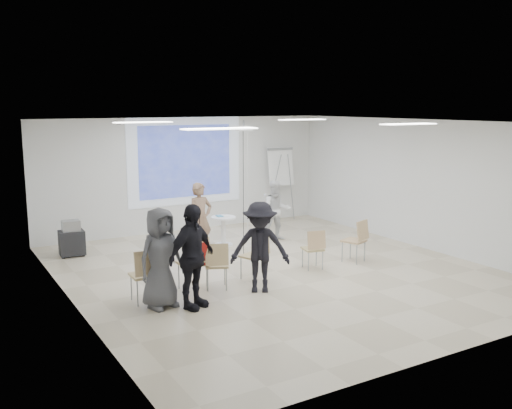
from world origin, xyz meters
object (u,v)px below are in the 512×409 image
audience_left (192,249)px  audience_outer (160,252)px  pedestal_table (224,229)px  chair_right_far (357,237)px  player_right (277,207)px  chair_left_mid (195,259)px  player_left (200,214)px  flipchart_easel (281,167)px  chair_center (257,253)px  laptop (216,263)px  chair_right_inner (314,246)px  chair_far_left (145,271)px  av_cart (72,240)px  audience_mid (260,241)px  chair_left_inner (217,262)px

audience_left → audience_outer: 0.53m
pedestal_table → audience_outer: (-2.79, -3.18, 0.54)m
chair_right_far → audience_left: (-4.16, -0.76, 0.46)m
pedestal_table → player_right: (1.41, -0.14, 0.42)m
audience_outer → chair_left_mid: bearing=16.1°
player_left → audience_outer: 3.36m
flipchart_easel → audience_left: bearing=-128.6°
chair_left_mid → audience_outer: size_ratio=0.53×
chair_center → audience_left: size_ratio=0.45×
laptop → pedestal_table: bearing=-97.5°
player_left → chair_center: (0.14, -2.24, -0.38)m
chair_right_inner → flipchart_easel: bearing=77.3°
player_left → chair_right_far: (2.61, -2.27, -0.38)m
chair_left_mid → player_left: bearing=60.0°
chair_far_left → av_cart: (-0.38, 3.77, -0.19)m
flipchart_easel → chair_far_left: bearing=-135.2°
chair_center → audience_outer: (-2.12, -0.48, 0.40)m
chair_far_left → av_cart: chair_far_left is taller
player_left → chair_right_far: bearing=-49.9°
chair_right_far → audience_mid: 2.86m
chair_right_inner → audience_left: (-3.06, -0.79, 0.52)m
chair_left_mid → audience_left: size_ratio=0.50×
pedestal_table → chair_right_inner: chair_right_inner is taller
player_left → audience_left: (-1.55, -3.03, 0.08)m
pedestal_table → laptop: (-1.57, -2.76, 0.07)m
chair_center → chair_right_inner: size_ratio=1.10×
player_left → laptop: (-0.76, -2.30, -0.45)m
player_left → chair_far_left: player_left is taller
player_right → audience_left: bearing=-121.7°
flipchart_easel → pedestal_table: bearing=-141.4°
player_right → chair_far_left: player_right is taller
chair_center → chair_right_far: bearing=-20.2°
player_left → player_right: (2.22, 0.32, -0.10)m
player_right → laptop: (-2.98, -2.62, -0.35)m
pedestal_table → av_cart: av_cart is taller
player_right → laptop: 3.99m
pedestal_table → chair_right_far: (1.80, -2.72, 0.14)m
player_left → chair_left_mid: 2.57m
chair_left_inner → audience_mid: audience_mid is taller
pedestal_table → player_right: 1.48m
chair_right_inner → laptop: size_ratio=2.54×
chair_left_inner → chair_right_inner: bearing=26.1°
chair_center → laptop: 0.91m
chair_left_inner → av_cart: 4.13m
chair_left_mid → av_cart: 3.88m
chair_center → av_cart: chair_center is taller
player_right → pedestal_table: bearing=-168.7°
chair_left_inner → audience_left: 1.10m
player_left → laptop: 2.46m
chair_right_far → audience_mid: audience_mid is taller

